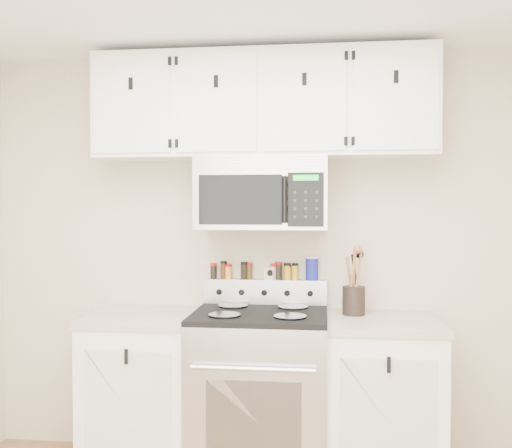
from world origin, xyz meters
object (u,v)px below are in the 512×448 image
at_px(salt_canister, 312,268).
at_px(utensil_crock, 354,298).
at_px(microwave, 263,193).
at_px(range, 260,392).

bearing_deg(salt_canister, utensil_crock, -31.80).
relative_size(microwave, utensil_crock, 1.97).
height_order(microwave, utensil_crock, microwave).
xyz_separation_m(utensil_crock, salt_canister, (-0.25, 0.15, 0.16)).
xyz_separation_m(microwave, utensil_crock, (0.54, 0.00, -0.61)).
bearing_deg(range, microwave, 89.77).
bearing_deg(salt_canister, microwave, -151.76).
bearing_deg(utensil_crock, range, -166.39).
bearing_deg(range, salt_canister, 44.22).
bearing_deg(salt_canister, range, -135.78).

